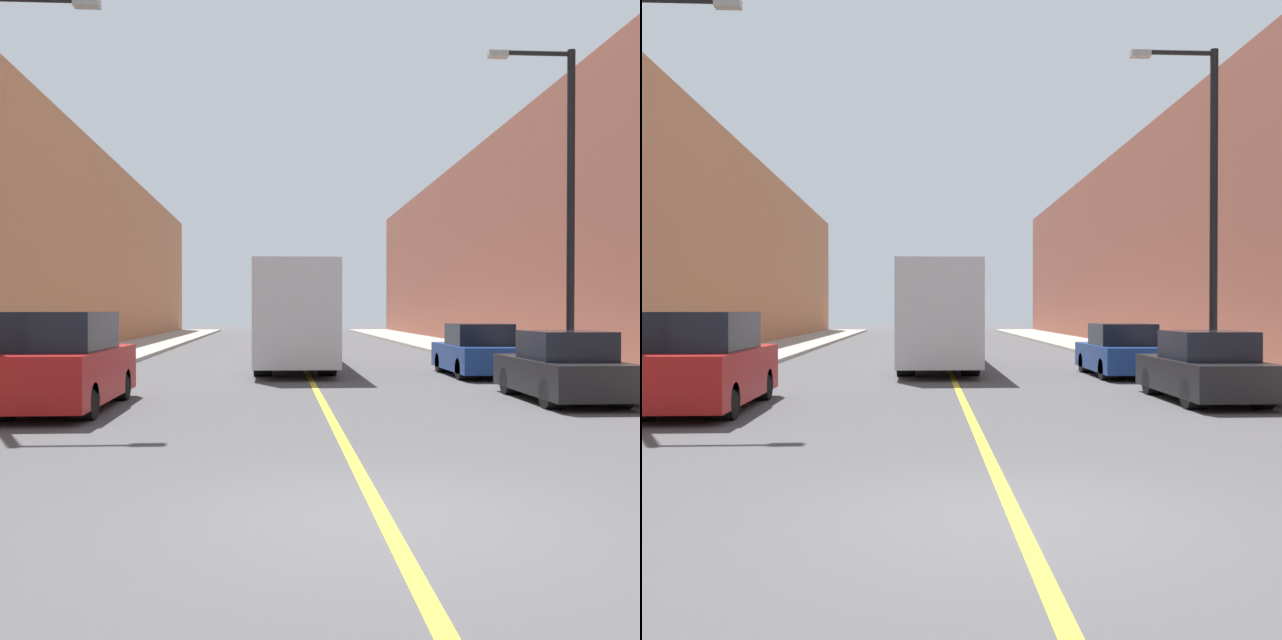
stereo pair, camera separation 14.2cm
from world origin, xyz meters
TOP-DOWN VIEW (x-y plane):
  - ground_plane at (0.00, 0.00)m, footprint 200.00×200.00m
  - sidewalk_left at (-8.09, 30.00)m, footprint 3.73×72.00m
  - sidewalk_right at (8.09, 30.00)m, footprint 3.73×72.00m
  - building_row_left at (-11.96, 30.00)m, footprint 4.00×72.00m
  - building_row_right at (11.96, 30.00)m, footprint 4.00×72.00m
  - road_center_line at (0.00, 30.00)m, footprint 0.16×72.00m
  - bus at (-0.41, 18.82)m, footprint 2.47×10.75m
  - parked_suv_left at (-5.15, 8.06)m, footprint 1.85×4.85m
  - car_right_near at (5.20, 8.87)m, footprint 1.77×4.21m
  - car_right_mid at (5.05, 15.13)m, footprint 1.85×4.30m
  - street_lamp_right at (6.36, 11.74)m, footprint 2.25×0.24m

SIDE VIEW (x-z plane):
  - ground_plane at x=0.00m, z-range 0.00..0.00m
  - road_center_line at x=0.00m, z-range 0.00..0.01m
  - sidewalk_left at x=-8.09m, z-range 0.00..0.15m
  - sidewalk_right at x=8.09m, z-range 0.00..0.15m
  - car_right_near at x=5.20m, z-range -0.08..1.44m
  - car_right_mid at x=5.05m, z-range -0.08..1.49m
  - parked_suv_left at x=-5.15m, z-range -0.07..1.86m
  - bus at x=-0.41m, z-range 0.12..3.56m
  - street_lamp_right at x=6.36m, z-range 0.64..9.09m
  - building_row_left at x=-11.96m, z-range 0.00..10.37m
  - building_row_right at x=11.96m, z-range 0.00..10.90m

